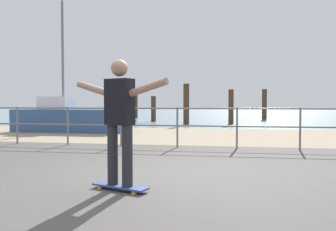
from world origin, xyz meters
name	(u,v)px	position (x,y,z in m)	size (l,w,h in m)	color
ground_plane	(142,197)	(0.00, -1.00, 0.00)	(24.00, 10.00, 0.04)	#514C49
beach_strip	(196,136)	(0.00, 7.00, 0.00)	(24.00, 6.00, 0.04)	tan
sea_surface	(217,112)	(0.00, 35.00, 0.00)	(72.00, 50.00, 0.04)	#75939E
railing_fence	(177,121)	(-0.20, 3.60, 0.69)	(12.06, 0.05, 1.05)	slate
sailboat	(74,119)	(-4.88, 7.62, 0.52)	(4.97, 1.49, 5.16)	#335184
skateboard	(120,187)	(-0.35, -0.78, 0.07)	(0.82, 0.46, 0.08)	#334C8C
skateboarder	(120,115)	(-0.35, -0.78, 1.02)	(1.39, 0.58, 1.65)	#26262B
groyne_post_0	(135,104)	(-5.55, 19.42, 1.05)	(0.35, 0.35, 2.10)	#422D1E
groyne_post_1	(153,109)	(-3.27, 15.10, 0.77)	(0.29, 0.29, 1.55)	#422D1E
groyne_post_2	(186,104)	(-0.98, 12.50, 1.07)	(0.30, 0.30, 2.13)	#422D1E
groyne_post_3	(231,107)	(1.30, 13.26, 0.93)	(0.27, 0.27, 1.85)	#422D1E
groyne_post_4	(264,104)	(3.58, 18.64, 1.03)	(0.32, 0.32, 2.05)	#422D1E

